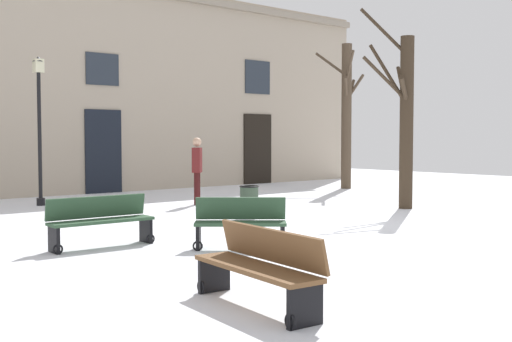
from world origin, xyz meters
The scene contains 10 objects.
ground_plane centered at (0.00, 0.00, 0.00)m, with size 37.88×37.88×0.00m, color white.
building_facade centered at (0.01, 9.95, 3.60)m, with size 23.68×0.60×7.08m.
tree_near_facade centered at (3.80, 0.51, 2.36)m, with size 1.82×1.58×5.22m.
tree_right_of_center centered at (7.49, 5.83, 2.73)m, with size 1.87×2.47×5.18m.
streetlamp centered at (-3.14, 7.27, 2.44)m, with size 0.30×0.30×4.00m.
litter_bin centered at (-0.53, 1.56, 0.38)m, with size 0.45×0.45×0.74m.
bench_near_lamp centered at (-5.25, -4.36, 0.44)m, with size 0.67×1.89×0.85m.
bench_back_to_back_right centered at (-4.86, 0.21, 0.45)m, with size 1.81×0.49×0.86m.
bench_by_litter_bin centered at (-3.15, -1.40, 0.43)m, with size 1.46×1.32×0.84m.
person_near_bench centered at (0.22, 4.71, 1.03)m, with size 0.43×0.42×1.84m.
Camera 1 is at (-9.64, -9.53, 1.83)m, focal length 44.47 mm.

